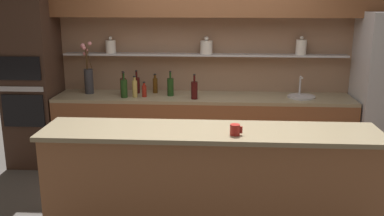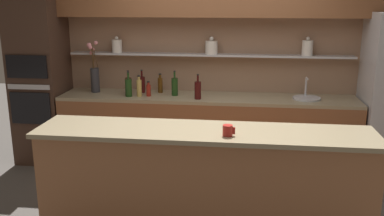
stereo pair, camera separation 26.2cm
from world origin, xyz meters
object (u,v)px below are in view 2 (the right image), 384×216
(bottle_wine_2, at_px, (128,85))
(sink_fixture, at_px, (307,97))
(flower_vase, at_px, (94,75))
(bottle_wine_4, at_px, (198,90))
(coffee_mug, at_px, (228,130))
(oven_tower, at_px, (41,82))
(bottle_wine_3, at_px, (142,84))
(bottle_wine_0, at_px, (175,86))
(bottle_sauce_6, at_px, (149,90))
(bottle_wine_7, at_px, (129,87))
(bottle_spirit_5, at_px, (139,88))
(bottle_spirit_1, at_px, (160,85))

(bottle_wine_2, bearing_deg, sink_fixture, -0.01)
(flower_vase, bearing_deg, bottle_wine_4, -9.31)
(sink_fixture, bearing_deg, coffee_mug, -115.48)
(oven_tower, xyz_separation_m, bottle_wine_3, (1.31, 0.13, -0.02))
(bottle_wine_0, bearing_deg, bottle_wine_3, 164.28)
(bottle_sauce_6, height_order, bottle_wine_7, bottle_wine_7)
(bottle_wine_2, distance_m, bottle_wine_4, 0.92)
(flower_vase, height_order, bottle_spirit_5, flower_vase)
(bottle_sauce_6, bearing_deg, bottle_wine_7, -168.68)
(bottle_spirit_5, distance_m, bottle_sauce_6, 0.12)
(bottle_wine_0, bearing_deg, coffee_mug, -68.09)
(oven_tower, xyz_separation_m, sink_fixture, (3.38, 0.01, -0.11))
(bottle_wine_4, distance_m, bottle_sauce_6, 0.63)
(flower_vase, distance_m, bottle_wine_0, 1.07)
(oven_tower, relative_size, bottle_sauce_6, 11.14)
(oven_tower, relative_size, bottle_spirit_1, 8.47)
(oven_tower, distance_m, bottle_wine_0, 1.76)
(oven_tower, height_order, bottle_wine_3, oven_tower)
(bottle_wine_7, bearing_deg, oven_tower, 174.01)
(bottle_wine_0, height_order, bottle_spirit_1, bottle_wine_0)
(sink_fixture, bearing_deg, bottle_wine_0, -179.63)
(oven_tower, relative_size, bottle_spirit_5, 7.97)
(bottle_wine_4, relative_size, coffee_mug, 2.99)
(oven_tower, bearing_deg, bottle_wine_3, 5.54)
(bottle_wine_0, bearing_deg, bottle_wine_4, -26.71)
(coffee_mug, bearing_deg, oven_tower, 143.75)
(flower_vase, xyz_separation_m, bottle_wine_2, (0.46, -0.06, -0.12))
(bottle_wine_0, relative_size, coffee_mug, 3.07)
(bottle_wine_7, bearing_deg, bottle_sauce_6, 11.32)
(bottle_wine_3, height_order, bottle_wine_4, bottle_wine_4)
(sink_fixture, bearing_deg, bottle_wine_4, -172.82)
(bottle_wine_3, distance_m, bottle_spirit_5, 0.23)
(bottle_wine_0, bearing_deg, bottle_spirit_5, -166.56)
(flower_vase, bearing_deg, bottle_wine_7, -21.48)
(bottle_wine_0, xyz_separation_m, bottle_sauce_6, (-0.32, -0.08, -0.04))
(bottle_spirit_1, relative_size, bottle_wine_4, 0.81)
(flower_vase, bearing_deg, bottle_spirit_5, -15.29)
(bottle_spirit_1, distance_m, bottle_wine_2, 0.41)
(bottle_wine_2, bearing_deg, flower_vase, 172.79)
(bottle_sauce_6, bearing_deg, coffee_mug, -58.99)
(bottle_wine_0, relative_size, bottle_wine_7, 1.00)
(bottle_wine_7, bearing_deg, sink_fixture, 3.63)
(sink_fixture, relative_size, coffee_mug, 3.28)
(bottle_wine_2, bearing_deg, bottle_wine_4, -10.37)
(bottle_spirit_5, bearing_deg, bottle_sauce_6, 11.69)
(sink_fixture, height_order, bottle_wine_3, bottle_wine_3)
(bottle_spirit_5, height_order, bottle_wine_7, bottle_wine_7)
(sink_fixture, xyz_separation_m, bottle_spirit_1, (-1.83, 0.13, 0.08))
(flower_vase, relative_size, coffee_mug, 6.50)
(flower_vase, xyz_separation_m, bottle_wine_3, (0.61, 0.06, -0.12))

